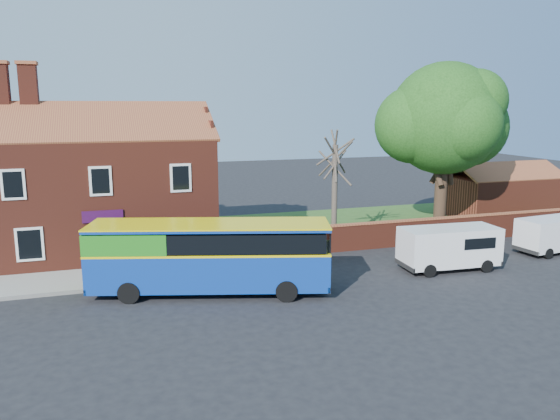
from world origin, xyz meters
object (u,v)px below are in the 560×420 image
object	(u,v)px
bus	(202,254)
van_near	(449,246)
van_far	(555,233)
large_tree	(444,122)

from	to	relation	value
bus	van_near	world-z (taller)	bus
bus	van_near	size ratio (longest dim) A/B	2.13
van_near	van_far	distance (m)	7.88
large_tree	van_near	bearing A→B (deg)	-120.46
bus	large_tree	world-z (taller)	large_tree
bus	van_near	bearing A→B (deg)	14.77
van_far	bus	bearing A→B (deg)	175.77
van_far	large_tree	xyz separation A→B (m)	(-3.28, 6.67, 6.14)
van_near	van_far	bearing A→B (deg)	10.86
bus	van_far	distance (m)	20.52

